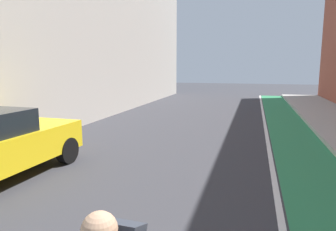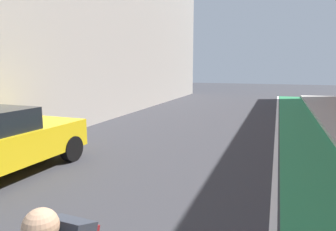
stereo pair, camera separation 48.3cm
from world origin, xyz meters
The scene contains 3 objects.
ground_plane centered at (0.00, 12.68, 0.00)m, with size 73.41×73.41×0.00m, color #38383D.
bike_lane_paint centered at (3.53, 14.68, 0.00)m, with size 1.60×33.37×0.00m, color #2D8451.
lane_divider_stripe centered at (2.63, 14.68, 0.00)m, with size 0.12×33.37×0.00m, color white.
Camera 2 is at (2.58, 4.71, 2.43)m, focal length 32.74 mm.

